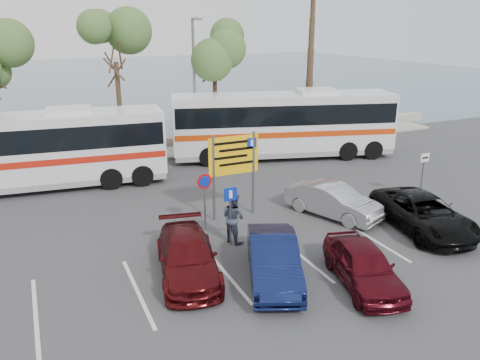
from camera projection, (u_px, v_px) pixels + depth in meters
name	position (u px, v px, depth m)	size (l,w,h in m)	color
ground	(245.00, 252.00, 16.83)	(120.00, 120.00, 0.00)	#373739
kerb_strip	(148.00, 155.00, 28.87)	(44.00, 2.40, 0.15)	#9C9A8E
seawall	(141.00, 145.00, 30.52)	(48.00, 0.80, 0.60)	tan
sea	(71.00, 79.00, 68.53)	(140.00, 140.00, 0.00)	#405A67
tree_mid	(115.00, 45.00, 26.18)	(3.20, 3.20, 8.00)	#382619
tree_right	(214.00, 52.00, 28.71)	(3.20, 3.20, 7.40)	#382619
street_lamp_right	(195.00, 80.00, 28.20)	(0.45, 1.15, 8.01)	slate
direction_sign	(234.00, 162.00, 19.21)	(2.20, 0.12, 3.60)	slate
sign_no_stop	(205.00, 193.00, 18.15)	(0.60, 0.08, 2.35)	slate
sign_parking	(230.00, 208.00, 16.97)	(0.50, 0.07, 2.25)	slate
sign_taxi	(423.00, 170.00, 21.54)	(0.50, 0.07, 2.20)	slate
lane_markings	(226.00, 271.00, 15.52)	(12.02, 4.20, 0.01)	silver
coach_bus_left	(32.00, 153.00, 22.73)	(12.89, 4.10, 3.95)	silver
coach_bus_right	(283.00, 126.00, 28.23)	(13.50, 6.34, 4.13)	silver
car_blue	(273.00, 259.00, 14.86)	(1.50, 4.30, 1.42)	#0D163F
car_maroon	(187.00, 256.00, 15.16)	(1.82, 4.48, 1.30)	#4C0C0F
car_red	(363.00, 265.00, 14.57)	(1.58, 3.92, 1.34)	#4C0A14
suv_black	(423.00, 213.00, 18.47)	(2.32, 5.04, 1.40)	black
car_silver_b	(333.00, 201.00, 19.82)	(1.46, 4.19, 1.38)	#9D9DA2
pedestrian_far	(233.00, 218.00, 17.38)	(0.94, 0.73, 1.94)	#353D50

